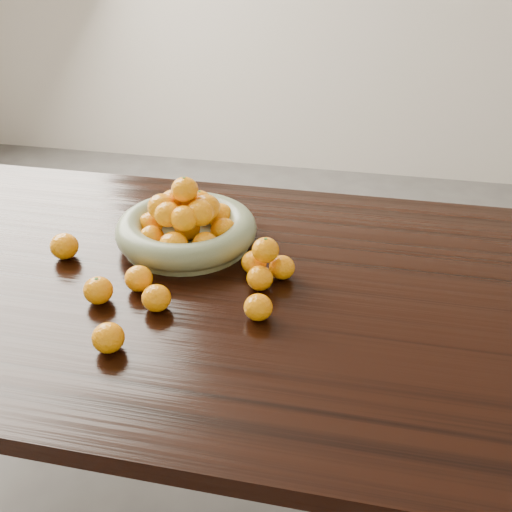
% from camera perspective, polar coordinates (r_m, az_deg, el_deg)
% --- Properties ---
extents(ground, '(5.00, 5.00, 0.00)m').
position_cam_1_polar(ground, '(1.77, -0.59, -23.21)').
color(ground, '#64615E').
rests_on(ground, ground).
extents(dining_table, '(2.00, 1.00, 0.75)m').
position_cam_1_polar(dining_table, '(1.30, -0.75, -5.88)').
color(dining_table, black).
rests_on(dining_table, ground).
extents(fruit_bowl, '(0.34, 0.34, 0.17)m').
position_cam_1_polar(fruit_bowl, '(1.38, -6.94, 3.01)').
color(fruit_bowl, gray).
rests_on(fruit_bowl, dining_table).
extents(orange_pyramid, '(0.12, 0.12, 0.10)m').
position_cam_1_polar(orange_pyramid, '(1.23, 0.94, -0.82)').
color(orange_pyramid, '#F99807').
rests_on(orange_pyramid, dining_table).
extents(loose_orange_0, '(0.06, 0.06, 0.06)m').
position_cam_1_polar(loose_orange_0, '(1.21, -15.51, -3.33)').
color(loose_orange_0, '#F99807').
rests_on(loose_orange_0, dining_table).
extents(loose_orange_1, '(0.06, 0.06, 0.06)m').
position_cam_1_polar(loose_orange_1, '(1.08, -14.56, -7.92)').
color(loose_orange_1, '#F99807').
rests_on(loose_orange_1, dining_table).
extents(loose_orange_2, '(0.06, 0.06, 0.05)m').
position_cam_1_polar(loose_orange_2, '(1.12, 0.22, -5.14)').
color(loose_orange_2, '#F99807').
rests_on(loose_orange_2, dining_table).
extents(loose_orange_3, '(0.06, 0.06, 0.06)m').
position_cam_1_polar(loose_orange_3, '(1.39, -18.63, 0.93)').
color(loose_orange_3, '#F99807').
rests_on(loose_orange_3, dining_table).
extents(loose_orange_4, '(0.06, 0.06, 0.06)m').
position_cam_1_polar(loose_orange_4, '(1.16, -9.93, -4.16)').
color(loose_orange_4, '#F99807').
rests_on(loose_orange_4, dining_table).
extents(loose_orange_5, '(0.06, 0.06, 0.06)m').
position_cam_1_polar(loose_orange_5, '(1.23, -11.65, -2.22)').
color(loose_orange_5, '#F99807').
rests_on(loose_orange_5, dining_table).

